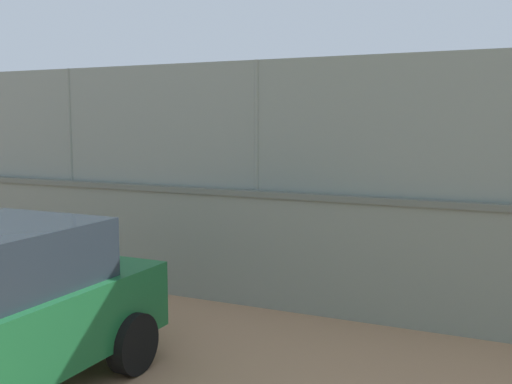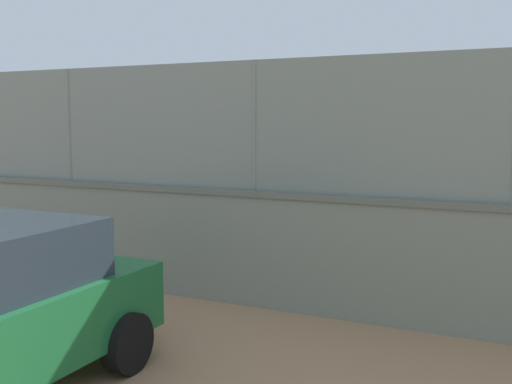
{
  "view_description": "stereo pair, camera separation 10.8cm",
  "coord_description": "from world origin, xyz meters",
  "px_view_note": "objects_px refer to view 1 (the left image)",
  "views": [
    {
      "loc": [
        -4.34,
        17.44,
        2.53
      ],
      "look_at": [
        0.7,
        6.91,
        1.15
      ],
      "focal_mm": 42.36,
      "sensor_mm": 36.0,
      "label": 1
    },
    {
      "loc": [
        -4.44,
        17.39,
        2.53
      ],
      "look_at": [
        0.7,
        6.91,
        1.15
      ],
      "focal_mm": 42.36,
      "sensor_mm": 36.0,
      "label": 2
    }
  ],
  "objects_px": {
    "player_crossing_court": "(183,188)",
    "spare_ball_by_wall": "(250,270)",
    "sports_ball": "(126,226)",
    "player_near_wall_returning": "(358,206)"
  },
  "relations": [
    {
      "from": "player_crossing_court",
      "to": "spare_ball_by_wall",
      "type": "height_order",
      "value": "player_crossing_court"
    },
    {
      "from": "player_crossing_court",
      "to": "player_near_wall_returning",
      "type": "distance_m",
      "value": 4.98
    },
    {
      "from": "player_crossing_court",
      "to": "sports_ball",
      "type": "xyz_separation_m",
      "value": [
        0.68,
        1.46,
        -0.78
      ]
    },
    {
      "from": "spare_ball_by_wall",
      "to": "player_near_wall_returning",
      "type": "bearing_deg",
      "value": -110.39
    },
    {
      "from": "player_near_wall_returning",
      "to": "player_crossing_court",
      "type": "bearing_deg",
      "value": -13.87
    },
    {
      "from": "player_crossing_court",
      "to": "player_near_wall_returning",
      "type": "xyz_separation_m",
      "value": [
        -4.83,
        1.19,
        -0.01
      ]
    },
    {
      "from": "player_near_wall_returning",
      "to": "sports_ball",
      "type": "bearing_deg",
      "value": 2.75
    },
    {
      "from": "sports_ball",
      "to": "spare_ball_by_wall",
      "type": "height_order",
      "value": "sports_ball"
    },
    {
      "from": "spare_ball_by_wall",
      "to": "sports_ball",
      "type": "bearing_deg",
      "value": -29.17
    },
    {
      "from": "player_crossing_court",
      "to": "spare_ball_by_wall",
      "type": "relative_size",
      "value": 8.77
    }
  ]
}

